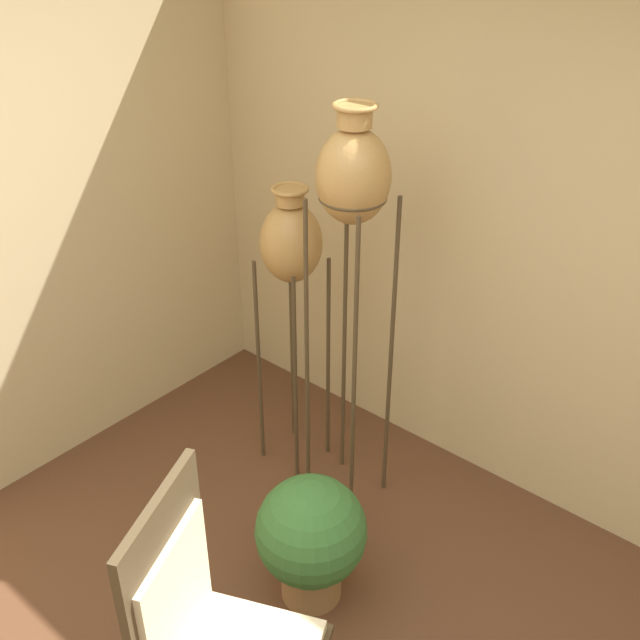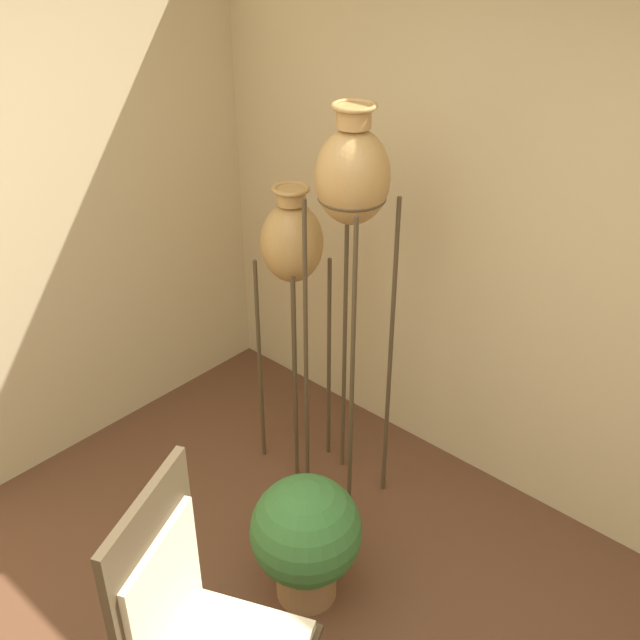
% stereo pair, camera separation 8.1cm
% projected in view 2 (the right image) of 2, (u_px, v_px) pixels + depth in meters
% --- Properties ---
extents(wall_right, '(0.06, 8.02, 2.70)m').
position_uv_depth(wall_right, '(567.00, 248.00, 3.15)').
color(wall_right, '#D1B784').
rests_on(wall_right, ground_plane).
extents(vase_stand_tall, '(0.31, 0.31, 1.96)m').
position_uv_depth(vase_stand_tall, '(352.00, 187.00, 2.99)').
color(vase_stand_tall, '#473823').
rests_on(vase_stand_tall, ground_plane).
extents(vase_stand_medium, '(0.29, 0.29, 1.52)m').
position_uv_depth(vase_stand_medium, '(292.00, 248.00, 3.45)').
color(vase_stand_medium, '#473823').
rests_on(vase_stand_medium, ground_plane).
extents(chair, '(0.65, 0.64, 1.18)m').
position_uv_depth(chair, '(197.00, 632.00, 2.36)').
color(chair, '#473823').
rests_on(chair, ground_plane).
extents(potted_plant, '(0.47, 0.47, 0.61)m').
position_uv_depth(potted_plant, '(306.00, 537.00, 3.10)').
color(potted_plant, olive).
rests_on(potted_plant, ground_plane).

